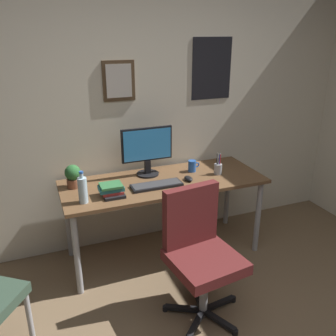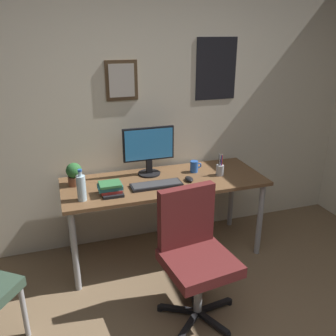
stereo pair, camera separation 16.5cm
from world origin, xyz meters
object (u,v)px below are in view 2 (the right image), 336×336
Objects in this scene: monitor at (149,149)px; computer_mouse at (189,179)px; keyboard at (156,185)px; book_stack_left at (111,189)px; office_chair at (194,249)px; potted_plant at (74,173)px; water_bottle at (81,188)px; pen_cup at (220,169)px; coffee_mug_near at (194,166)px.

computer_mouse is (0.29, -0.26, -0.22)m from monitor.
book_stack_left reaches higher than keyboard.
computer_mouse is 0.69m from book_stack_left.
book_stack_left is at bearing 126.61° from office_chair.
monitor is at bearing 3.65° from potted_plant.
office_chair reaches higher than book_stack_left.
water_bottle is (-0.63, -0.36, -0.13)m from monitor.
monitor is 0.74m from water_bottle.
monitor is at bearing 137.58° from computer_mouse.
potted_plant is at bearing 128.53° from office_chair.
book_stack_left is (-1.00, -0.10, -0.00)m from pen_cup.
pen_cup is at bearing 5.77° from keyboard.
computer_mouse is 0.55× the size of pen_cup.
pen_cup reaches higher than potted_plant.
monitor is at bearing 159.70° from pen_cup.
computer_mouse is (0.22, 0.69, 0.22)m from office_chair.
book_stack_left reaches higher than computer_mouse.
pen_cup is at bearing 5.85° from book_stack_left.
water_bottle reaches higher than potted_plant.
water_bottle is 1.23m from pen_cup.
potted_plant is at bearing 178.20° from coffee_mug_near.
water_bottle is at bearing -150.25° from monitor.
book_stack_left is (-0.46, 0.62, 0.26)m from office_chair.
keyboard is 0.63m from water_bottle.
monitor is (-0.06, 0.95, 0.45)m from office_chair.
office_chair is 8.64× the size of computer_mouse.
office_chair is at bearing -51.47° from potted_plant.
office_chair reaches higher than pen_cup.
computer_mouse is at bearing -13.06° from potted_plant.
pen_cup is at bearing 6.45° from water_bottle.
water_bottle is 1.33× the size of book_stack_left.
computer_mouse is at bearing 71.95° from office_chair.
pen_cup is at bearing -37.62° from coffee_mug_near.
coffee_mug_near is at bearing 56.57° from computer_mouse.
potted_plant is at bearing 132.47° from book_stack_left.
monitor is 0.45m from computer_mouse.
monitor is 2.42× the size of book_stack_left.
potted_plant is 0.38m from book_stack_left.
book_stack_left is at bearing -174.02° from keyboard.
coffee_mug_near is 0.24m from pen_cup.
monitor reaches higher than water_bottle.
pen_cup reaches higher than coffee_mug_near.
water_bottle reaches higher than pen_cup.
pen_cup is (0.19, -0.15, 0.00)m from coffee_mug_near.
monitor is 0.66m from pen_cup.
coffee_mug_near is (1.04, 0.28, -0.05)m from water_bottle.
office_chair is 0.97m from coffee_mug_near.
potted_plant is (-0.03, 0.32, -0.00)m from water_bottle.
keyboard is 0.39m from book_stack_left.
office_chair is 4.87× the size of potted_plant.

